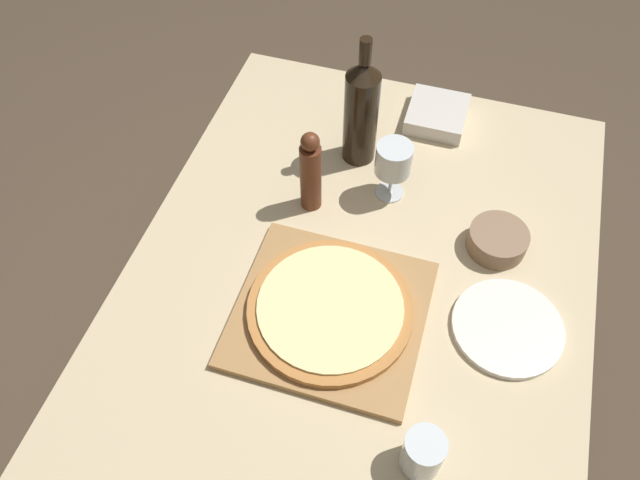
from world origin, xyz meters
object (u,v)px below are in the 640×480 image
at_px(pizza, 330,309).
at_px(wine_glass, 394,161).
at_px(wine_bottle, 361,111).
at_px(pepper_mill, 311,173).
at_px(small_bowl, 497,240).

relative_size(pizza, wine_glass, 2.24).
relative_size(pizza, wine_bottle, 1.00).
xyz_separation_m(pepper_mill, wine_glass, (0.17, 0.09, 0.00)).
relative_size(pepper_mill, small_bowl, 1.71).
xyz_separation_m(pizza, small_bowl, (0.31, 0.28, -0.00)).
relative_size(pizza, small_bowl, 2.60).
relative_size(wine_glass, small_bowl, 1.16).
xyz_separation_m(pizza, wine_glass, (0.04, 0.37, 0.08)).
bearing_deg(pizza, wine_glass, 83.65).
distance_m(wine_bottle, small_bowl, 0.43).
relative_size(wine_bottle, pepper_mill, 1.53).
height_order(pizza, pepper_mill, pepper_mill).
bearing_deg(pepper_mill, wine_bottle, 70.65).
height_order(wine_bottle, pepper_mill, wine_bottle).
xyz_separation_m(wine_glass, small_bowl, (0.27, -0.09, -0.08)).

